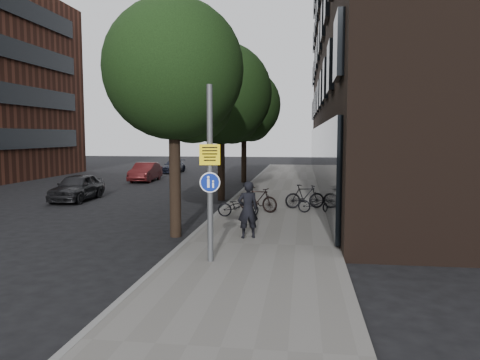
% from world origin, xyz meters
% --- Properties ---
extents(ground, '(120.00, 120.00, 0.00)m').
position_xyz_m(ground, '(0.00, 0.00, 0.00)').
color(ground, black).
rests_on(ground, ground).
extents(sidewalk, '(4.50, 60.00, 0.12)m').
position_xyz_m(sidewalk, '(0.25, 10.00, 0.06)').
color(sidewalk, '#65635E').
rests_on(sidewalk, ground).
extents(curb_edge, '(0.15, 60.00, 0.13)m').
position_xyz_m(curb_edge, '(-2.00, 10.00, 0.07)').
color(curb_edge, slate).
rests_on(curb_edge, ground).
extents(building_right_dark_brick, '(12.00, 40.00, 18.00)m').
position_xyz_m(building_right_dark_brick, '(8.50, 22.00, 9.00)').
color(building_right_dark_brick, black).
rests_on(building_right_dark_brick, ground).
extents(street_tree_near, '(4.40, 4.40, 7.50)m').
position_xyz_m(street_tree_near, '(-2.53, 4.64, 5.11)').
color(street_tree_near, black).
rests_on(street_tree_near, ground).
extents(street_tree_mid, '(5.00, 5.00, 7.80)m').
position_xyz_m(street_tree_mid, '(-2.53, 13.14, 5.11)').
color(street_tree_mid, black).
rests_on(street_tree_mid, ground).
extents(street_tree_far, '(5.00, 5.00, 7.80)m').
position_xyz_m(street_tree_far, '(-2.53, 22.14, 5.11)').
color(street_tree_far, black).
rests_on(street_tree_far, ground).
extents(signpost, '(0.50, 0.15, 4.36)m').
position_xyz_m(signpost, '(-0.83, 1.33, 2.32)').
color(signpost, '#595B5E').
rests_on(signpost, sidewalk).
extents(pedestrian, '(0.74, 0.60, 1.75)m').
position_xyz_m(pedestrian, '(-0.22, 4.09, 0.99)').
color(pedestrian, black).
rests_on(pedestrian, sidewalk).
extents(parked_bike_facade_near, '(1.60, 0.87, 0.80)m').
position_xyz_m(parked_bike_facade_near, '(2.00, 8.95, 0.52)').
color(parked_bike_facade_near, black).
rests_on(parked_bike_facade_near, sidewalk).
extents(parked_bike_facade_far, '(1.78, 0.86, 1.03)m').
position_xyz_m(parked_bike_facade_far, '(1.53, 10.21, 0.63)').
color(parked_bike_facade_far, black).
rests_on(parked_bike_facade_far, sidewalk).
extents(parked_bike_curb_near, '(1.61, 0.66, 0.83)m').
position_xyz_m(parked_bike_curb_near, '(-1.02, 7.74, 0.53)').
color(parked_bike_curb_near, black).
rests_on(parked_bike_curb_near, sidewalk).
extents(parked_bike_curb_far, '(1.78, 1.08, 1.03)m').
position_xyz_m(parked_bike_curb_far, '(-0.37, 8.99, 0.64)').
color(parked_bike_curb_far, black).
rests_on(parked_bike_curb_far, sidewalk).
extents(parked_car_near, '(1.70, 3.97, 1.34)m').
position_xyz_m(parked_car_near, '(-9.72, 11.96, 0.67)').
color(parked_car_near, black).
rests_on(parked_car_near, ground).
extents(parked_car_mid, '(1.53, 4.05, 1.32)m').
position_xyz_m(parked_car_mid, '(-9.59, 21.80, 0.66)').
color(parked_car_mid, '#57191A').
rests_on(parked_car_mid, ground).
extents(parked_car_far, '(1.74, 3.83, 1.09)m').
position_xyz_m(parked_car_far, '(-9.71, 29.59, 0.54)').
color(parked_car_far, black).
rests_on(parked_car_far, ground).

